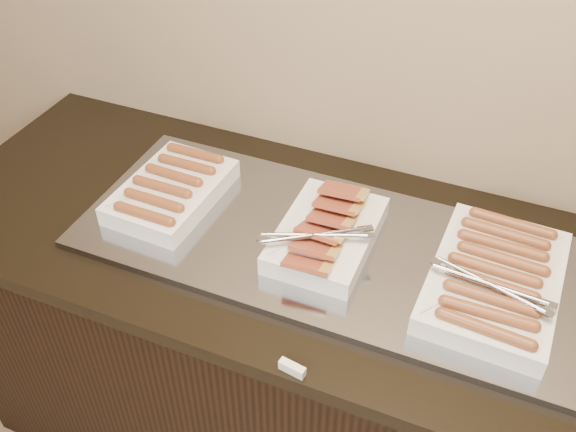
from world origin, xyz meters
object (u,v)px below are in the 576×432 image
Objects in this scene: counter at (319,361)px; warming_tray at (326,245)px; dish_center at (326,233)px; dish_right at (495,280)px; dish_left at (172,190)px.

counter is 0.46m from warming_tray.
dish_right is (0.39, 0.00, -0.00)m from dish_center.
dish_left is 0.81m from dish_right.
warming_tray is (0.00, 0.00, 0.46)m from counter.
dish_left reaches higher than warming_tray.
dish_center is at bearing -177.62° from dish_right.
dish_left is at bearing 179.21° from dish_center.
dish_center is (-0.00, -0.01, 0.04)m from warming_tray.
dish_center is at bearing -97.52° from warming_tray.
dish_right reaches higher than counter.
dish_center is 0.39m from dish_right.
counter is 5.97× the size of dish_center.
dish_center is (0.00, -0.01, 0.50)m from counter.
warming_tray is 0.39m from dish_right.
dish_right is (0.39, -0.00, 0.50)m from counter.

